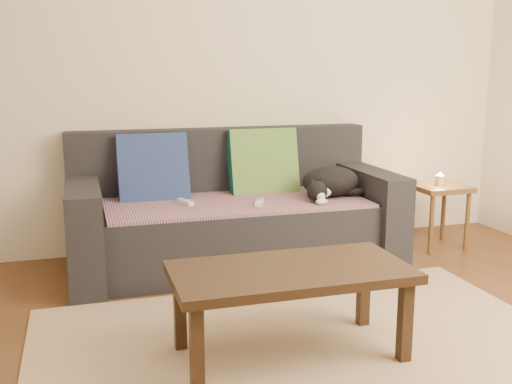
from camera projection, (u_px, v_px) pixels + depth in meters
ground at (325, 372)px, 2.56m from camera, size 4.50×4.50×0.00m
back_wall at (216, 65)px, 4.17m from camera, size 4.50×0.04×2.60m
sofa at (233, 217)px, 3.97m from camera, size 2.10×0.94×0.87m
throw_blanket at (236, 202)px, 3.86m from camera, size 1.66×0.74×0.02m
cushion_navy at (153, 169)px, 3.92m from camera, size 0.46×0.24×0.47m
cushion_green at (263, 164)px, 4.14m from camera, size 0.48×0.23×0.49m
cat at (329, 182)px, 3.96m from camera, size 0.47×0.40×0.20m
wii_remote_a at (186, 202)px, 3.74m from camera, size 0.08×0.15×0.03m
wii_remote_b at (259, 203)px, 3.73m from camera, size 0.10×0.15×0.03m
side_table at (439, 196)px, 4.31m from camera, size 0.37×0.37×0.46m
candle at (440, 180)px, 4.29m from camera, size 0.06×0.06×0.09m
rug at (312, 355)px, 2.70m from camera, size 2.50×1.80×0.01m
coffee_table at (290, 279)px, 2.63m from camera, size 1.05×0.52×0.42m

